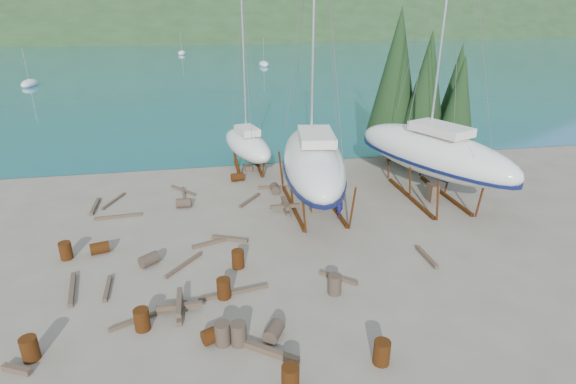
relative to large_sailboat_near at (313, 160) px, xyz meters
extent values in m
plane|color=#6A6254|center=(-2.82, -6.27, -3.00)|extent=(600.00, 600.00, 0.00)
plane|color=#186478|center=(-2.82, 308.73, -3.00)|extent=(700.00, 700.00, 0.00)
ellipsoid|color=#22361B|center=(-2.82, 313.73, -3.00)|extent=(800.00, 360.00, 110.00)
cube|color=beige|center=(-62.82, 183.73, -1.00)|extent=(6.00, 5.00, 4.00)
cube|color=#A54C2D|center=(-62.82, 183.73, 1.80)|extent=(6.60, 5.60, 1.60)
cube|color=beige|center=(-22.82, 183.73, -1.00)|extent=(6.00, 5.00, 4.00)
cube|color=#A54C2D|center=(-22.82, 183.73, 1.80)|extent=(6.60, 5.60, 1.60)
cube|color=beige|center=(27.18, 183.73, -1.00)|extent=(6.00, 5.00, 4.00)
cube|color=#A54C2D|center=(27.18, 183.73, 1.80)|extent=(6.60, 5.60, 1.60)
cylinder|color=black|center=(9.68, 5.73, -2.20)|extent=(0.36, 0.36, 1.60)
cone|color=black|center=(9.68, 5.73, 2.80)|extent=(3.60, 3.60, 8.40)
cylinder|color=black|center=(11.18, 3.73, -2.32)|extent=(0.36, 0.36, 1.36)
cone|color=black|center=(11.18, 3.73, 1.93)|extent=(3.06, 3.06, 7.14)
cylinder|color=black|center=(8.18, 7.73, -2.08)|extent=(0.36, 0.36, 1.84)
cone|color=black|center=(8.18, 7.73, 3.67)|extent=(4.14, 4.14, 9.66)
cylinder|color=black|center=(12.68, 6.73, -2.28)|extent=(0.36, 0.36, 1.44)
cone|color=black|center=(12.68, 6.73, 2.22)|extent=(3.24, 3.24, 7.56)
ellipsoid|color=white|center=(-32.82, 53.73, -2.62)|extent=(2.00, 5.00, 1.40)
cylinder|color=silver|center=(-32.82, 53.73, 0.23)|extent=(0.08, 0.08, 5.00)
ellipsoid|color=white|center=(7.18, 73.73, -2.62)|extent=(2.00, 5.00, 1.40)
cylinder|color=silver|center=(7.18, 73.73, 0.23)|extent=(0.08, 0.08, 5.00)
ellipsoid|color=white|center=(-10.82, 103.73, -2.62)|extent=(2.00, 5.00, 1.40)
cylinder|color=silver|center=(-10.82, 103.73, 0.23)|extent=(0.08, 0.08, 5.00)
ellipsoid|color=white|center=(0.00, 0.02, -0.04)|extent=(5.13, 12.21, 2.76)
cube|color=#0C133C|center=(0.00, -0.57, -0.97)|extent=(0.56, 2.14, 1.00)
cube|color=silver|center=(0.00, -0.57, 1.59)|extent=(2.39, 3.79, 0.50)
cylinder|color=silver|center=(0.00, 0.61, 8.54)|extent=(0.14, 0.14, 14.21)
cube|color=#5F3210|center=(-1.21, 0.02, -2.90)|extent=(0.18, 6.51, 0.20)
cube|color=#5F3210|center=(1.21, 0.02, -2.90)|extent=(0.18, 6.51, 0.20)
cube|color=brown|center=(0.00, -0.57, -2.46)|extent=(0.50, 0.80, 1.08)
ellipsoid|color=white|center=(7.64, 0.11, 0.00)|extent=(7.71, 12.21, 2.79)
cube|color=#0C133C|center=(7.64, -0.48, -0.94)|extent=(1.05, 2.06, 1.00)
cube|color=silver|center=(7.64, -0.48, 1.65)|extent=(3.10, 3.99, 0.50)
cylinder|color=silver|center=(7.64, 0.70, 8.58)|extent=(0.14, 0.14, 14.16)
cube|color=#5F3210|center=(6.43, 0.11, -2.90)|extent=(0.18, 6.49, 0.20)
cube|color=#5F3210|center=(8.84, 0.11, -2.90)|extent=(0.18, 6.49, 0.20)
cube|color=brown|center=(7.64, -0.48, -2.45)|extent=(0.50, 0.80, 1.11)
ellipsoid|color=white|center=(-3.13, 7.73, -1.11)|extent=(4.09, 7.72, 1.90)
cube|color=#0C133C|center=(-3.13, 7.36, -1.60)|extent=(0.57, 1.35, 1.00)
cube|color=silver|center=(-3.13, 7.36, 0.09)|extent=(1.79, 2.46, 0.50)
cylinder|color=silver|center=(-3.13, 8.10, 4.36)|extent=(0.14, 0.14, 8.85)
cube|color=#5F3210|center=(-3.94, 7.73, -2.90)|extent=(0.18, 4.05, 0.20)
cube|color=#5F3210|center=(-2.32, 7.73, -2.90)|extent=(0.18, 4.05, 0.20)
cube|color=brown|center=(-3.13, 7.36, -2.78)|extent=(0.50, 0.80, 0.45)
imported|color=#141356|center=(1.23, -1.70, -2.02)|extent=(0.71, 0.84, 1.95)
cylinder|color=#5F3210|center=(-12.57, -10.76, -2.56)|extent=(0.58, 0.58, 0.88)
cylinder|color=#2D2823|center=(-4.18, -11.26, -2.71)|extent=(0.95, 1.05, 0.58)
cylinder|color=#5F3210|center=(-11.66, -3.52, -2.71)|extent=(1.00, 0.79, 0.58)
cylinder|color=#5F3210|center=(-4.03, -13.72, -2.56)|extent=(0.58, 0.58, 0.88)
cylinder|color=#5F3210|center=(-4.12, 5.37, -2.71)|extent=(0.96, 0.71, 0.58)
cylinder|color=#2D2823|center=(-5.46, -11.33, -2.56)|extent=(0.58, 0.58, 0.88)
cylinder|color=#5F3210|center=(-0.77, -13.17, -2.56)|extent=(0.58, 0.58, 0.88)
cylinder|color=#5F3210|center=(-13.15, -3.79, -2.56)|extent=(0.58, 0.58, 0.88)
cylinder|color=#2D2823|center=(-7.73, 1.40, -2.71)|extent=(0.91, 0.63, 0.58)
cylinder|color=#5F3210|center=(-8.96, -9.85, -2.56)|extent=(0.58, 0.58, 0.88)
cylinder|color=#2D2823|center=(-1.88, 2.71, -2.71)|extent=(0.60, 0.89, 0.58)
cylinder|color=#5F3210|center=(-6.31, -11.01, -2.71)|extent=(1.04, 0.89, 0.58)
cylinder|color=#5F3210|center=(-5.83, -8.38, -2.56)|extent=(0.58, 0.58, 0.88)
cylinder|color=#5F3210|center=(-5.05, -6.11, -2.56)|extent=(0.58, 0.58, 0.88)
cylinder|color=#2D2823|center=(-9.15, -5.13, -2.71)|extent=(1.05, 1.00, 0.58)
cylinder|color=#2D2823|center=(-6.02, -11.21, -2.56)|extent=(0.58, 0.58, 0.88)
cylinder|color=#2D2823|center=(-1.20, -8.96, -2.56)|extent=(0.58, 0.58, 0.88)
cube|color=brown|center=(-7.77, 3.15, -2.93)|extent=(0.36, 2.88, 0.14)
cube|color=brown|center=(4.01, -7.02, -2.91)|extent=(0.21, 1.99, 0.19)
cube|color=brown|center=(-13.06, 2.32, -2.91)|extent=(0.23, 2.42, 0.19)
cube|color=brown|center=(-8.79, -9.16, -2.93)|extent=(2.93, 1.37, 0.15)
cube|color=brown|center=(-6.34, -3.65, -2.92)|extent=(1.75, 0.73, 0.17)
cube|color=brown|center=(-5.43, -8.22, -2.92)|extent=(2.97, 0.67, 0.16)
cube|color=brown|center=(-1.86, 3.44, -2.91)|extent=(2.09, 0.41, 0.19)
cube|color=brown|center=(-0.73, -7.98, -2.91)|extent=(1.49, 1.32, 0.17)
cube|color=brown|center=(-5.26, -3.40, -2.91)|extent=(1.88, 0.96, 0.19)
cube|color=brown|center=(-7.85, 4.05, -2.93)|extent=(1.67, 1.97, 0.15)
cube|color=brown|center=(-3.68, 1.57, -2.92)|extent=(1.56, 1.99, 0.16)
cube|color=brown|center=(-7.56, -5.54, -2.93)|extent=(1.71, 2.02, 0.15)
cube|color=brown|center=(-10.74, -6.92, -2.92)|extent=(0.27, 1.91, 0.17)
cube|color=brown|center=(-12.86, -11.33, -2.89)|extent=(1.06, 0.65, 0.22)
cube|color=brown|center=(-12.23, -6.71, -2.91)|extent=(0.64, 2.55, 0.18)
cube|color=brown|center=(-12.09, 3.03, -2.93)|extent=(1.09, 2.44, 0.15)
cube|color=brown|center=(-4.60, -11.95, -2.89)|extent=(2.26, 1.72, 0.23)
cube|color=brown|center=(-11.45, 0.60, -2.92)|extent=(2.62, 0.34, 0.16)
cube|color=brown|center=(-7.62, -9.08, -2.90)|extent=(0.20, 1.80, 0.20)
cube|color=brown|center=(-7.62, -9.08, -2.70)|extent=(1.80, 0.20, 0.20)
cube|color=brown|center=(-7.62, -9.08, -2.50)|extent=(0.20, 1.80, 0.20)
cube|color=brown|center=(-1.73, -0.23, -2.90)|extent=(0.20, 1.80, 0.20)
cube|color=brown|center=(-1.73, -0.23, -2.70)|extent=(1.80, 0.20, 0.20)
cube|color=brown|center=(-1.73, -0.23, -2.50)|extent=(0.20, 1.80, 0.20)
camera|label=1|loc=(-6.13, -24.41, 8.22)|focal=28.00mm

